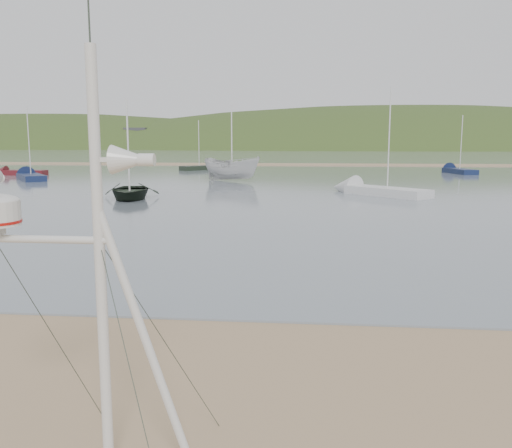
# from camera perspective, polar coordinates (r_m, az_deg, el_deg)

# --- Properties ---
(ground) EXTENTS (560.00, 560.00, 0.00)m
(ground) POSITION_cam_1_polar(r_m,az_deg,el_deg) (7.58, -21.48, -19.02)
(ground) COLOR #907353
(ground) RESTS_ON ground
(water) EXTENTS (560.00, 256.00, 0.04)m
(water) POSITION_cam_1_polar(r_m,az_deg,el_deg) (138.00, 4.33, 7.39)
(water) COLOR slate
(water) RESTS_ON ground
(sandbar) EXTENTS (560.00, 7.00, 0.07)m
(sandbar) POSITION_cam_1_polar(r_m,az_deg,el_deg) (76.07, 3.22, 6.27)
(sandbar) COLOR #907353
(sandbar) RESTS_ON water
(hill_ridge) EXTENTS (620.00, 180.00, 80.00)m
(hill_ridge) POSITION_cam_1_polar(r_m,az_deg,el_deg) (242.52, 9.23, 3.25)
(hill_ridge) COLOR #2A3D19
(hill_ridge) RESTS_ON ground
(far_cottages) EXTENTS (294.40, 6.30, 8.00)m
(far_cottages) POSITION_cam_1_polar(r_m,az_deg,el_deg) (201.92, 5.64, 8.95)
(far_cottages) COLOR beige
(far_cottages) RESTS_ON ground
(mast_rig) EXTENTS (2.34, 2.50, 5.28)m
(mast_rig) POSITION_cam_1_polar(r_m,az_deg,el_deg) (5.81, -16.46, -13.70)
(mast_rig) COLOR silver
(mast_rig) RESTS_ON ground
(boat_dark) EXTENTS (3.39, 1.64, 4.56)m
(boat_dark) POSITION_cam_1_polar(r_m,az_deg,el_deg) (32.47, -13.27, 6.59)
(boat_dark) COLOR black
(boat_dark) RESTS_ON water
(boat_white) EXTENTS (2.71, 2.68, 5.37)m
(boat_white) POSITION_cam_1_polar(r_m,az_deg,el_deg) (45.91, -2.57, 7.91)
(boat_white) COLOR silver
(boat_white) RESTS_ON water
(sailboat_blue_far) EXTENTS (2.89, 6.64, 6.44)m
(sailboat_blue_far) POSITION_cam_1_polar(r_m,az_deg,el_deg) (61.22, 19.95, 5.35)
(sailboat_blue_far) COLOR #121D3F
(sailboat_blue_far) RESTS_ON ground
(sailboat_white_near) EXTENTS (6.39, 6.44, 7.24)m
(sailboat_white_near) POSITION_cam_1_polar(r_m,az_deg,el_deg) (35.89, 11.16, 3.62)
(sailboat_white_near) COLOR silver
(sailboat_white_near) RESTS_ON ground
(sailboat_dark_mid) EXTENTS (5.18, 5.59, 6.13)m
(sailboat_dark_mid) POSITION_cam_1_polar(r_m,az_deg,el_deg) (63.86, -4.90, 5.97)
(sailboat_dark_mid) COLOR black
(sailboat_dark_mid) RESTS_ON ground
(dinghy_red_far) EXTENTS (5.49, 1.34, 1.34)m
(dinghy_red_far) POSITION_cam_1_polar(r_m,az_deg,el_deg) (58.67, -24.25, 4.96)
(dinghy_red_far) COLOR #4F1217
(dinghy_red_far) RESTS_ON ground
(sailboat_blue_near) EXTENTS (5.50, 6.54, 6.88)m
(sailboat_blue_near) POSITION_cam_1_polar(r_m,az_deg,el_deg) (52.43, -22.91, 4.69)
(sailboat_blue_near) COLOR #121D3F
(sailboat_blue_near) RESTS_ON ground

